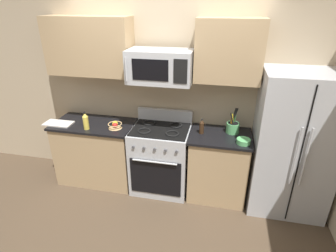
{
  "coord_description": "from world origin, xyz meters",
  "views": [
    {
      "loc": [
        0.76,
        -2.42,
        2.45
      ],
      "look_at": [
        0.13,
        0.54,
        1.03
      ],
      "focal_mm": 28.91,
      "sensor_mm": 36.0,
      "label": 1
    }
  ],
  "objects_px": {
    "range_oven": "(161,158)",
    "fruit_basket": "(115,125)",
    "bottle_soy": "(202,127)",
    "bottle_oil": "(86,121)",
    "prep_bowl": "(243,141)",
    "cutting_board": "(58,123)",
    "microwave": "(160,66)",
    "utensil_crock": "(233,127)",
    "refrigerator": "(293,145)"
  },
  "relations": [
    {
      "from": "utensil_crock",
      "to": "prep_bowl",
      "type": "relative_size",
      "value": 2.02
    },
    {
      "from": "range_oven",
      "to": "fruit_basket",
      "type": "xyz_separation_m",
      "value": [
        -0.6,
        -0.08,
        0.48
      ]
    },
    {
      "from": "refrigerator",
      "to": "utensil_crock",
      "type": "xyz_separation_m",
      "value": [
        -0.71,
        0.13,
        0.11
      ]
    },
    {
      "from": "bottle_oil",
      "to": "cutting_board",
      "type": "bearing_deg",
      "value": 171.93
    },
    {
      "from": "utensil_crock",
      "to": "prep_bowl",
      "type": "distance_m",
      "value": 0.3
    },
    {
      "from": "range_oven",
      "to": "utensil_crock",
      "type": "height_order",
      "value": "utensil_crock"
    },
    {
      "from": "utensil_crock",
      "to": "fruit_basket",
      "type": "distance_m",
      "value": 1.52
    },
    {
      "from": "refrigerator",
      "to": "fruit_basket",
      "type": "relative_size",
      "value": 9.5
    },
    {
      "from": "microwave",
      "to": "bottle_soy",
      "type": "distance_m",
      "value": 0.9
    },
    {
      "from": "range_oven",
      "to": "bottle_soy",
      "type": "bearing_deg",
      "value": 0.33
    },
    {
      "from": "range_oven",
      "to": "microwave",
      "type": "xyz_separation_m",
      "value": [
        -0.0,
        0.03,
        1.26
      ]
    },
    {
      "from": "fruit_basket",
      "to": "bottle_oil",
      "type": "bearing_deg",
      "value": -163.77
    },
    {
      "from": "refrigerator",
      "to": "bottle_oil",
      "type": "distance_m",
      "value": 2.59
    },
    {
      "from": "range_oven",
      "to": "utensil_crock",
      "type": "relative_size",
      "value": 3.34
    },
    {
      "from": "microwave",
      "to": "prep_bowl",
      "type": "xyz_separation_m",
      "value": [
        1.04,
        -0.19,
        -0.79
      ]
    },
    {
      "from": "range_oven",
      "to": "bottle_oil",
      "type": "distance_m",
      "value": 1.11
    },
    {
      "from": "utensil_crock",
      "to": "bottle_soy",
      "type": "bearing_deg",
      "value": -164.7
    },
    {
      "from": "utensil_crock",
      "to": "fruit_basket",
      "type": "bearing_deg",
      "value": -172.88
    },
    {
      "from": "fruit_basket",
      "to": "cutting_board",
      "type": "distance_m",
      "value": 0.81
    },
    {
      "from": "range_oven",
      "to": "fruit_basket",
      "type": "distance_m",
      "value": 0.77
    },
    {
      "from": "range_oven",
      "to": "utensil_crock",
      "type": "distance_m",
      "value": 1.06
    },
    {
      "from": "bottle_soy",
      "to": "fruit_basket",
      "type": "bearing_deg",
      "value": -175.75
    },
    {
      "from": "range_oven",
      "to": "refrigerator",
      "type": "bearing_deg",
      "value": -0.6
    },
    {
      "from": "microwave",
      "to": "bottle_oil",
      "type": "height_order",
      "value": "microwave"
    },
    {
      "from": "bottle_soy",
      "to": "range_oven",
      "type": "bearing_deg",
      "value": -179.67
    },
    {
      "from": "utensil_crock",
      "to": "bottle_oil",
      "type": "bearing_deg",
      "value": -171.1
    },
    {
      "from": "prep_bowl",
      "to": "utensil_crock",
      "type": "bearing_deg",
      "value": 115.01
    },
    {
      "from": "range_oven",
      "to": "utensil_crock",
      "type": "bearing_deg",
      "value": 6.73
    },
    {
      "from": "range_oven",
      "to": "refrigerator",
      "type": "distance_m",
      "value": 1.68
    },
    {
      "from": "fruit_basket",
      "to": "prep_bowl",
      "type": "relative_size",
      "value": 1.15
    },
    {
      "from": "range_oven",
      "to": "bottle_soy",
      "type": "height_order",
      "value": "bottle_soy"
    },
    {
      "from": "utensil_crock",
      "to": "bottle_soy",
      "type": "distance_m",
      "value": 0.4
    },
    {
      "from": "bottle_oil",
      "to": "microwave",
      "type": "bearing_deg",
      "value": 12.48
    },
    {
      "from": "refrigerator",
      "to": "bottle_soy",
      "type": "distance_m",
      "value": 1.1
    },
    {
      "from": "range_oven",
      "to": "prep_bowl",
      "type": "relative_size",
      "value": 6.73
    },
    {
      "from": "cutting_board",
      "to": "bottle_oil",
      "type": "relative_size",
      "value": 1.59
    },
    {
      "from": "refrigerator",
      "to": "cutting_board",
      "type": "xyz_separation_m",
      "value": [
        -3.04,
        -0.1,
        0.04
      ]
    },
    {
      "from": "fruit_basket",
      "to": "bottle_oil",
      "type": "height_order",
      "value": "bottle_oil"
    },
    {
      "from": "cutting_board",
      "to": "prep_bowl",
      "type": "xyz_separation_m",
      "value": [
        2.45,
        -0.04,
        0.02
      ]
    },
    {
      "from": "cutting_board",
      "to": "bottle_soy",
      "type": "bearing_deg",
      "value": 3.65
    },
    {
      "from": "cutting_board",
      "to": "range_oven",
      "type": "bearing_deg",
      "value": 4.89
    },
    {
      "from": "refrigerator",
      "to": "bottle_oil",
      "type": "xyz_separation_m",
      "value": [
        -2.58,
        -0.17,
        0.14
      ]
    },
    {
      "from": "refrigerator",
      "to": "prep_bowl",
      "type": "bearing_deg",
      "value": -165.91
    },
    {
      "from": "microwave",
      "to": "bottle_oil",
      "type": "distance_m",
      "value": 1.21
    },
    {
      "from": "microwave",
      "to": "range_oven",
      "type": "bearing_deg",
      "value": -89.97
    },
    {
      "from": "fruit_basket",
      "to": "bottle_oil",
      "type": "distance_m",
      "value": 0.38
    },
    {
      "from": "cutting_board",
      "to": "bottle_soy",
      "type": "relative_size",
      "value": 1.89
    },
    {
      "from": "fruit_basket",
      "to": "cutting_board",
      "type": "xyz_separation_m",
      "value": [
        -0.81,
        -0.04,
        -0.03
      ]
    },
    {
      "from": "fruit_basket",
      "to": "prep_bowl",
      "type": "bearing_deg",
      "value": -2.93
    },
    {
      "from": "utensil_crock",
      "to": "cutting_board",
      "type": "xyz_separation_m",
      "value": [
        -2.32,
        -0.23,
        -0.07
      ]
    }
  ]
}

